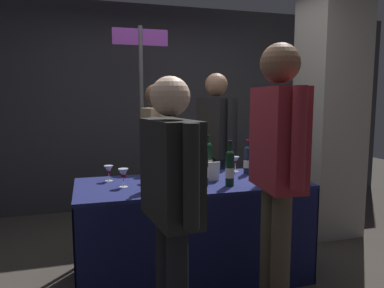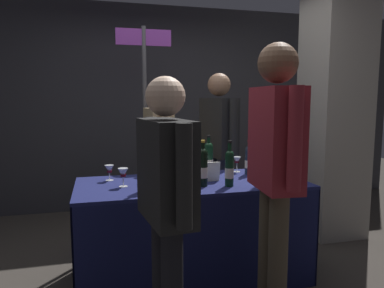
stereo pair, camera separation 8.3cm
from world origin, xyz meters
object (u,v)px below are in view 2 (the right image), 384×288
object	(u,v)px
taster_foreground_right	(166,191)
wine_glass_mid	(123,173)
wine_glass_near_taster	(109,170)
concrete_pillar	(336,79)
wine_glass_near_vendor	(237,161)
flower_vase	(161,162)
booth_signpost	(145,105)
tasting_table	(192,211)
vendor_presenter	(159,150)
display_bottle_0	(150,169)
featured_wine_bottle	(209,159)

from	to	relation	value
taster_foreground_right	wine_glass_mid	bearing A→B (deg)	5.86
wine_glass_near_taster	taster_foreground_right	bearing A→B (deg)	-75.01
concrete_pillar	wine_glass_mid	world-z (taller)	concrete_pillar
wine_glass_near_vendor	flower_vase	xyz separation A→B (m)	(-0.69, -0.07, 0.03)
booth_signpost	concrete_pillar	bearing A→B (deg)	-18.54
tasting_table	taster_foreground_right	bearing A→B (deg)	-113.77
concrete_pillar	vendor_presenter	distance (m)	1.96
tasting_table	taster_foreground_right	size ratio (longest dim) A/B	1.14
display_bottle_0	vendor_presenter	distance (m)	1.00
tasting_table	display_bottle_0	world-z (taller)	display_bottle_0
wine_glass_mid	vendor_presenter	xyz separation A→B (m)	(0.40, 0.83, 0.05)
display_bottle_0	booth_signpost	xyz separation A→B (m)	(0.15, 1.39, 0.43)
wine_glass_mid	featured_wine_bottle	bearing A→B (deg)	13.74
featured_wine_bottle	flower_vase	bearing A→B (deg)	170.97
tasting_table	vendor_presenter	bearing A→B (deg)	99.22
wine_glass_near_vendor	booth_signpost	world-z (taller)	booth_signpost
wine_glass_mid	vendor_presenter	world-z (taller)	vendor_presenter
vendor_presenter	flower_vase	bearing A→B (deg)	-12.88
display_bottle_0	flower_vase	bearing A→B (deg)	68.30
concrete_pillar	wine_glass_near_taster	distance (m)	2.47
wine_glass_near_taster	booth_signpost	xyz separation A→B (m)	(0.42, 1.02, 0.49)
wine_glass_near_vendor	wine_glass_near_taster	world-z (taller)	wine_glass_near_vendor
tasting_table	featured_wine_bottle	distance (m)	0.45
taster_foreground_right	tasting_table	bearing A→B (deg)	-30.89
wine_glass_near_vendor	wine_glass_mid	world-z (taller)	wine_glass_mid
featured_wine_bottle	vendor_presenter	world-z (taller)	vendor_presenter
wine_glass_mid	wine_glass_near_taster	xyz separation A→B (m)	(-0.09, 0.24, -0.01)
tasting_table	flower_vase	size ratio (longest dim) A/B	4.39
taster_foreground_right	featured_wine_bottle	bearing A→B (deg)	-36.45
tasting_table	booth_signpost	distance (m)	1.49
display_bottle_0	taster_foreground_right	world-z (taller)	taster_foreground_right
tasting_table	concrete_pillar	bearing A→B (deg)	19.32
concrete_pillar	vendor_presenter	world-z (taller)	concrete_pillar
concrete_pillar	featured_wine_bottle	xyz separation A→B (m)	(-1.50, -0.44, -0.70)
wine_glass_near_vendor	wine_glass_mid	distance (m)	1.06
wine_glass_near_vendor	vendor_presenter	size ratio (longest dim) A/B	0.09
tasting_table	featured_wine_bottle	bearing A→B (deg)	39.33
display_bottle_0	vendor_presenter	xyz separation A→B (m)	(0.23, 0.97, -0.00)
tasting_table	wine_glass_near_vendor	world-z (taller)	wine_glass_near_vendor
vendor_presenter	taster_foreground_right	world-z (taller)	vendor_presenter
wine_glass_mid	booth_signpost	size ratio (longest dim) A/B	0.06
wine_glass_near_taster	vendor_presenter	size ratio (longest dim) A/B	0.08
wine_glass_near_vendor	wine_glass_near_taster	bearing A→B (deg)	-176.54
concrete_pillar	taster_foreground_right	bearing A→B (deg)	-145.59
tasting_table	flower_vase	xyz separation A→B (m)	(-0.21, 0.21, 0.37)
display_bottle_0	vendor_presenter	bearing A→B (deg)	76.89
display_bottle_0	tasting_table	bearing A→B (deg)	24.72
flower_vase	vendor_presenter	world-z (taller)	vendor_presenter
wine_glass_near_vendor	wine_glass_near_taster	xyz separation A→B (m)	(-1.11, -0.07, -0.01)
wine_glass_near_vendor	taster_foreground_right	world-z (taller)	taster_foreground_right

